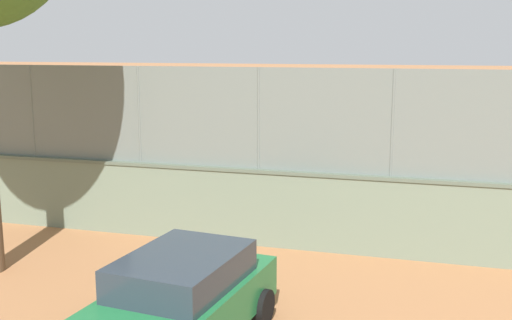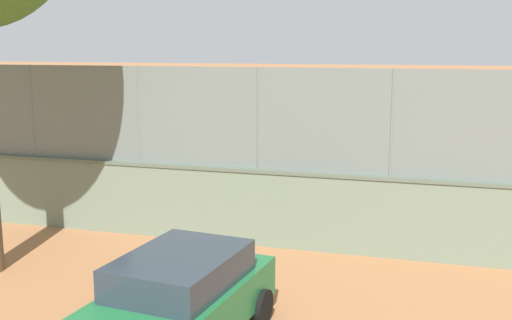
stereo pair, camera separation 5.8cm
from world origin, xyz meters
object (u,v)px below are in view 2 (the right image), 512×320
sports_ball (146,171)px  courtside_bench (66,194)px  player_near_wall_returning (179,148)px  player_crossing_court (394,163)px  parked_car_green (176,301)px

sports_ball → courtside_bench: (-0.11, 5.54, 0.42)m
player_near_wall_returning → courtside_bench: 6.40m
sports_ball → courtside_bench: courtside_bench is taller
player_near_wall_returning → player_crossing_court: 8.32m
sports_ball → courtside_bench: 5.56m
player_crossing_court → parked_car_green: (2.69, 12.11, -0.13)m
parked_car_green → courtside_bench: bearing=-47.3°
player_near_wall_returning → sports_ball: bearing=36.6°
player_crossing_court → parked_car_green: bearing=77.5°
player_near_wall_returning → player_crossing_court: (-8.22, 1.23, 0.08)m
player_crossing_court → parked_car_green: 12.40m
sports_ball → parked_car_green: 14.20m
player_near_wall_returning → sports_ball: size_ratio=18.70×
courtside_bench → parked_car_green: 9.55m
courtside_bench → parked_car_green: parked_car_green is taller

